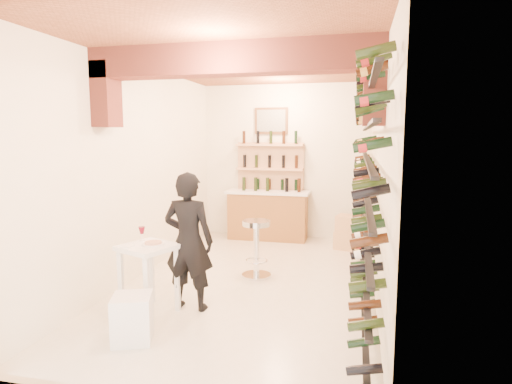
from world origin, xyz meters
TOP-DOWN VIEW (x-y plane):
  - ground at (0.00, 0.00)m, footprint 6.00×6.00m
  - room_shell at (0.00, -0.26)m, footprint 3.52×6.02m
  - wine_rack at (1.53, 0.00)m, footprint 0.32×5.70m
  - back_counter at (-0.30, 2.65)m, footprint 1.70×0.62m
  - back_shelving at (-0.30, 2.89)m, footprint 1.40×0.31m
  - tasting_table at (-0.94, -1.35)m, footprint 0.76×0.76m
  - white_stool at (-0.78, -2.06)m, footprint 0.51×0.51m
  - person at (-0.52, -1.12)m, footprint 0.63×0.41m
  - chrome_barstool at (0.02, 0.25)m, footprint 0.45×0.45m
  - crate_lower at (1.40, 2.20)m, footprint 0.65×0.53m
  - crate_upper at (1.40, 2.20)m, footprint 0.60×0.49m

SIDE VIEW (x-z plane):
  - ground at x=0.00m, z-range 0.00..0.00m
  - crate_lower at x=1.40m, z-range 0.00..0.34m
  - white_stool at x=-0.78m, z-range 0.00..0.49m
  - crate_upper at x=1.40m, z-range 0.34..0.65m
  - chrome_barstool at x=0.02m, z-range 0.07..0.94m
  - back_counter at x=-0.30m, z-range -0.11..1.18m
  - tasting_table at x=-0.94m, z-range 0.18..1.20m
  - person at x=-0.52m, z-range 0.00..1.71m
  - back_shelving at x=-0.30m, z-range -0.19..2.53m
  - wine_rack at x=1.53m, z-range 0.27..2.83m
  - room_shell at x=0.00m, z-range 0.65..3.86m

